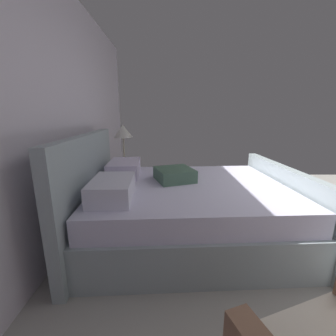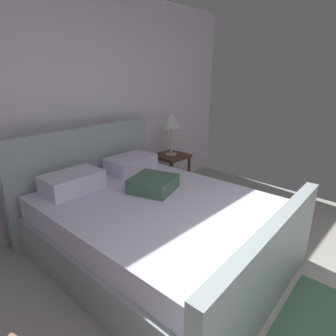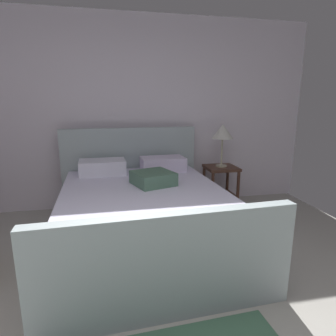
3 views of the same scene
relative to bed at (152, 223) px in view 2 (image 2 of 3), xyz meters
The scene contains 4 objects.
wall_back 1.64m from the bed, 91.39° to the left, with size 5.35×0.12×2.68m, color silver.
bed is the anchor object (origin of this frame).
nightstand_right 1.54m from the bed, 36.20° to the left, with size 0.44×0.44×0.60m.
table_lamp_right 1.71m from the bed, 36.20° to the left, with size 0.30×0.30×0.61m.
Camera 2 is at (-1.56, 0.12, 1.72)m, focal length 29.25 mm.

